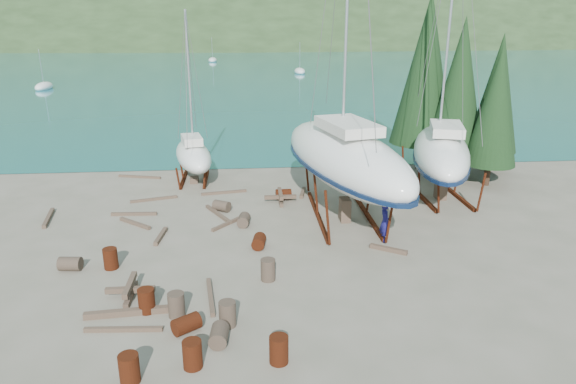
{
  "coord_description": "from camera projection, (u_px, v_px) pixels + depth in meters",
  "views": [
    {
      "loc": [
        -0.88,
        -19.13,
        9.76
      ],
      "look_at": [
        1.05,
        3.0,
        2.28
      ],
      "focal_mm": 32.0,
      "sensor_mm": 36.0,
      "label": 1
    }
  ],
  "objects": [
    {
      "name": "ground",
      "position": [
        269.0,
        268.0,
        21.25
      ],
      "size": [
        600.0,
        600.0,
        0.0
      ],
      "primitive_type": "plane",
      "color": "#615C4C",
      "rests_on": "ground"
    },
    {
      "name": "bay_water",
      "position": [
        243.0,
        36.0,
        318.62
      ],
      "size": [
        700.0,
        700.0,
        0.0
      ],
      "primitive_type": "plane",
      "color": "#186F7B",
      "rests_on": "ground"
    },
    {
      "name": "far_hill",
      "position": [
        243.0,
        36.0,
        323.34
      ],
      "size": [
        800.0,
        360.0,
        110.0
      ],
      "primitive_type": "ellipsoid",
      "color": "#233319",
      "rests_on": "ground"
    },
    {
      "name": "far_house_left",
      "position": [
        85.0,
        38.0,
        194.74
      ],
      "size": [
        6.6,
        5.6,
        5.6
      ],
      "color": "beige",
      "rests_on": "ground"
    },
    {
      "name": "far_house_center",
      "position": [
        192.0,
        38.0,
        198.03
      ],
      "size": [
        6.6,
        5.6,
        5.6
      ],
      "color": "beige",
      "rests_on": "ground"
    },
    {
      "name": "far_house_right",
      "position": [
        320.0,
        38.0,
        202.15
      ],
      "size": [
        6.6,
        5.6,
        5.6
      ],
      "color": "beige",
      "rests_on": "ground"
    },
    {
      "name": "cypress_near_right",
      "position": [
        459.0,
        87.0,
        31.76
      ],
      "size": [
        3.6,
        3.6,
        10.0
      ],
      "color": "black",
      "rests_on": "ground"
    },
    {
      "name": "cypress_mid_right",
      "position": [
        496.0,
        106.0,
        30.27
      ],
      "size": [
        3.06,
        3.06,
        8.5
      ],
      "color": "black",
      "rests_on": "ground"
    },
    {
      "name": "cypress_back_left",
      "position": [
        426.0,
        70.0,
        33.24
      ],
      "size": [
        4.14,
        4.14,
        11.5
      ],
      "color": "black",
      "rests_on": "ground"
    },
    {
      "name": "cypress_far_right",
      "position": [
        497.0,
        94.0,
        33.13
      ],
      "size": [
        3.24,
        3.24,
        9.0
      ],
      "color": "black",
      "rests_on": "ground"
    },
    {
      "name": "moored_boat_left",
      "position": [
        44.0,
        87.0,
        75.3
      ],
      "size": [
        2.0,
        5.0,
        6.05
      ],
      "color": "white",
      "rests_on": "ground"
    },
    {
      "name": "moored_boat_mid",
      "position": [
        300.0,
        71.0,
        97.47
      ],
      "size": [
        2.0,
        5.0,
        6.05
      ],
      "color": "white",
      "rests_on": "ground"
    },
    {
      "name": "moored_boat_far",
      "position": [
        213.0,
        60.0,
        124.31
      ],
      "size": [
        2.0,
        5.0,
        6.05
      ],
      "color": "white",
      "rests_on": "ground"
    },
    {
      "name": "large_sailboat_near",
      "position": [
        344.0,
        157.0,
        25.78
      ],
      "size": [
        6.55,
        13.19,
        19.95
      ],
      "rotation": [
        0.0,
        0.0,
        0.24
      ],
      "color": "white",
      "rests_on": "ground"
    },
    {
      "name": "large_sailboat_far",
      "position": [
        441.0,
        152.0,
        29.07
      ],
      "size": [
        5.8,
        10.68,
        16.23
      ],
      "rotation": [
        0.0,
        0.0,
        -0.29
      ],
      "color": "white",
      "rests_on": "ground"
    },
    {
      "name": "small_sailboat_shore",
      "position": [
        193.0,
        155.0,
        32.13
      ],
      "size": [
        3.39,
        6.74,
        10.33
      ],
      "rotation": [
        0.0,
        0.0,
        0.22
      ],
      "color": "white",
      "rests_on": "ground"
    },
    {
      "name": "worker",
      "position": [
        385.0,
        222.0,
        23.52
      ],
      "size": [
        0.49,
        0.71,
        1.89
      ],
      "primitive_type": "imported",
      "rotation": [
        0.0,
        0.0,
        1.62
      ],
      "color": "#151356",
      "rests_on": "ground"
    },
    {
      "name": "drum_1",
      "position": [
        219.0,
        335.0,
        16.21
      ],
      "size": [
        0.65,
        0.92,
        0.58
      ],
      "primitive_type": "cylinder",
      "rotation": [
        1.57,
        0.0,
        3.06
      ],
      "color": "#2D2823",
      "rests_on": "ground"
    },
    {
      "name": "drum_3",
      "position": [
        129.0,
        369.0,
        14.43
      ],
      "size": [
        0.58,
        0.58,
        0.88
      ],
      "primitive_type": "cylinder",
      "color": "#53200E",
      "rests_on": "ground"
    },
    {
      "name": "drum_4",
      "position": [
        284.0,
        194.0,
        29.31
      ],
      "size": [
        0.9,
        0.61,
        0.58
      ],
      "primitive_type": "cylinder",
      "rotation": [
        1.57,
        0.0,
        1.6
      ],
      "color": "#53200E",
      "rests_on": "ground"
    },
    {
      "name": "drum_5",
      "position": [
        268.0,
        270.0,
        20.13
      ],
      "size": [
        0.58,
        0.58,
        0.88
      ],
      "primitive_type": "cylinder",
      "color": "#2D2823",
      "rests_on": "ground"
    },
    {
      "name": "drum_6",
      "position": [
        259.0,
        241.0,
        23.05
      ],
      "size": [
        0.71,
        0.96,
        0.58
      ],
      "primitive_type": "cylinder",
      "rotation": [
        1.57,
        0.0,
        -0.16
      ],
      "color": "#53200E",
      "rests_on": "ground"
    },
    {
      "name": "drum_7",
      "position": [
        279.0,
        350.0,
        15.26
      ],
      "size": [
        0.58,
        0.58,
        0.88
      ],
      "primitive_type": "cylinder",
      "color": "#53200E",
      "rests_on": "ground"
    },
    {
      "name": "drum_8",
      "position": [
        111.0,
        258.0,
        21.07
      ],
      "size": [
        0.58,
        0.58,
        0.88
      ],
      "primitive_type": "cylinder",
      "color": "#53200E",
      "rests_on": "ground"
    },
    {
      "name": "drum_9",
      "position": [
        222.0,
        206.0,
        27.43
      ],
      "size": [
        1.05,
        0.95,
        0.58
      ],
      "primitive_type": "cylinder",
      "rotation": [
        1.57,
        0.0,
        1.02
      ],
      "color": "#2D2823",
      "rests_on": "ground"
    },
    {
      "name": "drum_10",
      "position": [
        192.0,
        354.0,
        15.04
      ],
      "size": [
        0.58,
        0.58,
        0.88
      ],
      "primitive_type": "cylinder",
      "color": "#53200E",
      "rests_on": "ground"
    },
    {
      "name": "drum_11",
      "position": [
        244.0,
        220.0,
        25.51
      ],
      "size": [
        0.7,
        0.95,
        0.58
      ],
      "primitive_type": "cylinder",
      "rotation": [
        1.57,
        0.0,
        3.0
      ],
      "color": "#2D2823",
      "rests_on": "ground"
    },
    {
      "name": "drum_12",
      "position": [
        186.0,
        324.0,
        16.8
      ],
      "size": [
        1.05,
        0.98,
        0.58
      ],
      "primitive_type": "cylinder",
      "rotation": [
        1.57,
        0.0,
        2.18
      ],
      "color": "#53200E",
      "rests_on": "ground"
    },
    {
      "name": "drum_13",
      "position": [
        147.0,
        301.0,
        17.92
      ],
      "size": [
        0.58,
        0.58,
        0.88
      ],
      "primitive_type": "cylinder",
      "color": "#53200E",
      "rests_on": "ground"
    },
    {
      "name": "drum_15",
      "position": [
        70.0,
        264.0,
        20.95
      ],
      "size": [
        0.94,
        0.67,
        0.58
      ],
      "primitive_type": "cylinder",
      "rotation": [
        1.57,
        0.0,
        1.47
      ],
      "color": "#2D2823",
      "rests_on": "ground"
    },
    {
      "name": "drum_16",
      "position": [
        176.0,
        305.0,
        17.65
      ],
      "size": [
        0.58,
        0.58,
        0.88
      ],
      "primitive_type": "cylinder",
      "color": "#2D2823",
      "rests_on": "ground"
    },
    {
      "name": "drum_17",
      "position": [
        227.0,
        314.0,
        17.11
      ],
      "size": [
        0.58,
        0.58,
        0.88
      ],
      "primitive_type": "cylinder",
      "color": "#2D2823",
      "rests_on": "ground"
    },
    {
      "name": "timber_0",
      "position": [
        140.0,
        177.0,
        33.27
      ],
      "size": [
        2.81,
        0.85,
        0.14
      ],
      "primitive_type": "cube",
      "rotation": [
        0.0,
        0.0,
        1.32
      ],
      "color": "brown",
      "rests_on": "ground"
    },
    {
      "name": "timber_1",
      "position": [
        388.0,
        249.0,
        22.72
      ],
      "size": [
        1.53,
        1.09,
        0.19
      ],
      "primitive_type": "cube",
      "rotation": [
        0.0,
        0.0,
        0.99
      ],
      "color": "brown",
      "rests_on": "ground"
    },
    {
      "name": "timber_2",
      "position": [
        48.0,
        218.0,
        26.33
      ],
      "size": [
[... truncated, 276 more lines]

